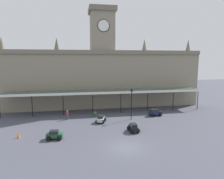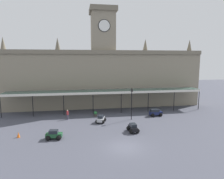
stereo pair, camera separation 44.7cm
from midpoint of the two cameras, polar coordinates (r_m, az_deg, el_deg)
ground_plane at (r=24.54m, az=4.26°, el=-15.97°), size 140.00×140.00×0.00m
station_building at (r=43.93m, az=-2.23°, el=4.04°), size 41.71×6.19×20.69m
entrance_canopy at (r=39.00m, az=-1.26°, el=-0.46°), size 37.74×3.26×4.23m
car_green_sedan at (r=27.53m, az=-15.61°, el=-12.34°), size 2.12×1.63×1.19m
car_black_sedan at (r=29.21m, az=6.38°, el=-10.84°), size 1.58×2.09×1.19m
car_silver_sedan at (r=33.16m, az=-2.77°, el=-8.42°), size 1.92×2.23×1.19m
car_navy_estate at (r=37.57m, az=12.53°, el=-6.48°), size 2.30×1.62×1.27m
pedestrian_crossing_forecourt at (r=35.32m, az=-12.09°, el=-6.85°), size 0.34×0.39×1.67m
victorian_lamppost at (r=34.14m, az=5.94°, el=-3.10°), size 0.30×0.30×5.37m
traffic_cone at (r=29.65m, az=-24.54°, el=-11.57°), size 0.40×0.40×0.73m
planter_forecourt_centre at (r=36.52m, az=-4.34°, el=-6.85°), size 0.60×0.60×0.96m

